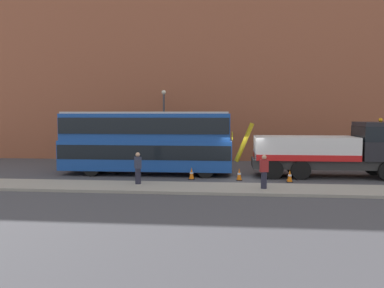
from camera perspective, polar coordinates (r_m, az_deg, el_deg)
The scene contains 11 objects.
ground_plane at distance 24.12m, azimuth 7.44°, elevation -4.90°, with size 120.00×120.00×0.00m, color #424247.
near_kerb at distance 19.97m, azimuth 7.84°, elevation -6.63°, with size 60.00×2.80×0.15m, color gray.
building_facade at distance 32.99m, azimuth 7.07°, elevation 11.67°, with size 60.00×1.50×16.00m.
recovery_tow_truck at distance 25.24m, azimuth 20.32°, elevation -0.69°, with size 10.15×2.69×3.67m.
double_decker_bus at distance 24.94m, azimuth -6.79°, elevation 0.58°, with size 11.06×2.61×4.06m.
pedestrian_onlooker at distance 20.86m, azimuth -8.04°, elevation -3.63°, with size 0.45×0.48×1.71m.
pedestrian_bystander at distance 19.73m, azimuth 10.65°, elevation -4.12°, with size 0.44×0.35×1.71m.
traffic_cone_near_bus at distance 23.03m, azimuth -0.07°, elevation -4.44°, with size 0.36×0.36×0.72m.
traffic_cone_midway at distance 22.85m, azimuth 7.03°, elevation -4.54°, with size 0.36×0.36×0.72m.
traffic_cone_near_truck at distance 22.81m, azimuth 14.32°, elevation -4.67°, with size 0.36×0.36×0.72m.
street_lamp at distance 30.97m, azimuth -4.19°, elevation 3.64°, with size 0.36×0.36×5.83m.
Camera 1 is at (-0.81, -23.79, 3.89)m, focal length 35.88 mm.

